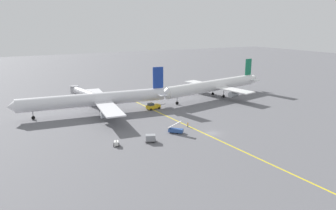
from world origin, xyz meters
name	(u,v)px	position (x,y,z in m)	size (l,w,h in m)	color
ground_plane	(212,133)	(0.00, 0.00, 0.00)	(600.00, 600.00, 0.00)	slate
taxiway_stripe	(188,126)	(-2.84, 10.00, 0.00)	(0.50, 120.00, 0.01)	yellow
airliner_at_gate_left	(96,100)	(-25.04, 40.22, 5.33)	(60.60, 48.13, 16.52)	silver
airliner_being_pushed	(214,86)	(30.70, 41.20, 5.51)	(59.61, 39.04, 16.27)	white
pushback_tug	(153,106)	(-3.66, 35.10, 1.25)	(8.95, 3.52, 2.96)	gold
gse_container_dolly_flat	(150,138)	(-20.33, 2.40, 1.17)	(3.81, 3.29, 2.15)	slate
gse_stair_truck_yellow	(176,130)	(-9.95, 5.84, 1.03)	(4.57, 4.62, 4.06)	#2D5199
gse_gpu_cart_small	(116,143)	(-30.12, 4.07, 0.79)	(2.21, 2.51, 1.90)	silver
ground_crew_ramp_agent_by_cones	(188,125)	(-3.56, 8.91, 0.85)	(0.36, 0.36, 1.64)	#2D3351
jet_bridge	(82,92)	(-25.23, 61.56, 4.19)	(7.36, 21.93, 5.97)	#B7B7BC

